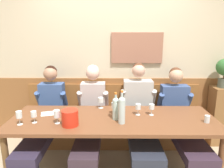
{
  "coord_description": "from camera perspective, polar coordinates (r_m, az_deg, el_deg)",
  "views": [
    {
      "loc": [
        0.01,
        -2.19,
        1.73
      ],
      "look_at": [
        -0.02,
        0.43,
        1.08
      ],
      "focal_mm": 32.85,
      "sensor_mm": 36.0,
      "label": 1
    }
  ],
  "objects": [
    {
      "name": "person_center_left_seat",
      "position": [
        3.0,
        -18.1,
        -8.64
      ],
      "size": [
        0.47,
        1.31,
        1.27
      ],
      "color": "#2D2B3E",
      "rests_on": "ground"
    },
    {
      "name": "dining_table",
      "position": [
        2.52,
        0.32,
        -10.94
      ],
      "size": [
        2.45,
        0.85,
        0.75
      ],
      "color": "brown",
      "rests_on": "ground"
    },
    {
      "name": "wall_bench",
      "position": [
        3.34,
        0.36,
        -11.83
      ],
      "size": [
        2.75,
        0.42,
        0.94
      ],
      "color": "brown",
      "rests_on": "ground"
    },
    {
      "name": "room_wall_back",
      "position": [
        3.29,
        0.46,
        8.12
      ],
      "size": [
        6.8,
        0.12,
        2.8
      ],
      "color": "beige",
      "rests_on": "ground"
    },
    {
      "name": "wood_wainscot_panel",
      "position": [
        3.45,
        0.38,
        -6.79
      ],
      "size": [
        6.8,
        0.03,
        1.03
      ],
      "primitive_type": "cube",
      "color": "brown",
      "rests_on": "ground"
    },
    {
      "name": "person_center_right_seat",
      "position": [
        2.88,
        -5.86,
        -8.81
      ],
      "size": [
        0.47,
        1.31,
        1.28
      ],
      "color": "#322A42",
      "rests_on": "ground"
    },
    {
      "name": "ice_bucket",
      "position": [
        2.31,
        -11.62,
        -9.18
      ],
      "size": [
        0.18,
        0.18,
        0.18
      ],
      "primitive_type": "cylinder",
      "color": "red",
      "rests_on": "dining_table"
    },
    {
      "name": "wine_bottle_amber_mid",
      "position": [
        2.4,
        1.03,
        -6.61
      ],
      "size": [
        0.08,
        0.08,
        0.33
      ],
      "color": "#ABCCC7",
      "rests_on": "dining_table"
    },
    {
      "name": "corner_pedestal",
      "position": [
        3.7,
        27.54,
        -7.82
      ],
      "size": [
        0.28,
        0.28,
        0.93
      ],
      "primitive_type": "cube",
      "color": "brown",
      "rests_on": "ground"
    },
    {
      "name": "water_tumbler_center",
      "position": [
        2.59,
        24.95,
        -8.83
      ],
      "size": [
        0.06,
        0.06,
        0.08
      ],
      "primitive_type": "cylinder",
      "color": "silver",
      "rests_on": "dining_table"
    },
    {
      "name": "tasting_sheet_left_guest",
      "position": [
        2.73,
        -16.94,
        -7.83
      ],
      "size": [
        0.24,
        0.2,
        0.0
      ],
      "primitive_type": "cube",
      "rotation": [
        0.0,
        0.0,
        0.29
      ],
      "color": "white",
      "rests_on": "dining_table"
    },
    {
      "name": "wine_glass_mid_left",
      "position": [
        2.5,
        -24.46,
        -7.95
      ],
      "size": [
        0.06,
        0.06,
        0.16
      ],
      "color": "silver",
      "rests_on": "dining_table"
    },
    {
      "name": "wine_glass_right_end",
      "position": [
        2.77,
        -3.16,
        -4.61
      ],
      "size": [
        0.07,
        0.07,
        0.15
      ],
      "color": "silver",
      "rests_on": "dining_table"
    },
    {
      "name": "wine_glass_mid_right",
      "position": [
        2.39,
        -15.11,
        -8.2
      ],
      "size": [
        0.07,
        0.07,
        0.16
      ],
      "color": "silver",
      "rests_on": "dining_table"
    },
    {
      "name": "person_right_seat",
      "position": [
        2.89,
        7.84,
        -8.7
      ],
      "size": [
        0.53,
        1.32,
        1.31
      ],
      "color": "#362C32",
      "rests_on": "ground"
    },
    {
      "name": "wine_glass_by_bottle",
      "position": [
        2.56,
        7.28,
        -6.42
      ],
      "size": [
        0.07,
        0.07,
        0.14
      ],
      "color": "silver",
      "rests_on": "dining_table"
    },
    {
      "name": "wine_glass_center_rear",
      "position": [
        2.58,
        11.0,
        -6.38
      ],
      "size": [
        0.07,
        0.07,
        0.14
      ],
      "color": "silver",
      "rests_on": "dining_table"
    },
    {
      "name": "wine_bottle_green_tall",
      "position": [
        2.29,
        2.74,
        -7.01
      ],
      "size": [
        0.08,
        0.08,
        0.38
      ],
      "color": "silver",
      "rests_on": "dining_table"
    },
    {
      "name": "wine_glass_left_end",
      "position": [
        2.49,
        -20.94,
        -7.99
      ],
      "size": [
        0.06,
        0.06,
        0.14
      ],
      "color": "silver",
      "rests_on": "dining_table"
    },
    {
      "name": "person_left_seat",
      "position": [
        2.99,
        18.7,
        -9.09
      ],
      "size": [
        0.51,
        1.31,
        1.24
      ],
      "color": "#332839",
      "rests_on": "ground"
    },
    {
      "name": "wine_glass_near_bucket",
      "position": [
        2.56,
        0.7,
        -6.09
      ],
      "size": [
        0.08,
        0.08,
        0.15
      ],
      "color": "silver",
      "rests_on": "dining_table"
    }
  ]
}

